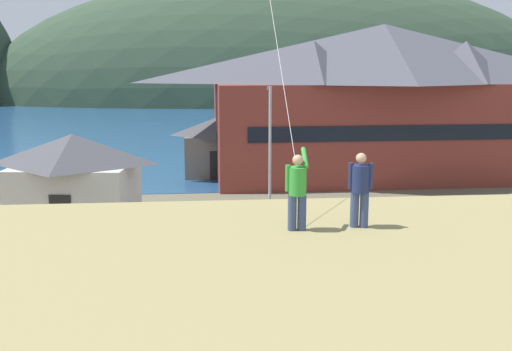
% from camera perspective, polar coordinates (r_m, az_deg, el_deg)
% --- Properties ---
extents(ground_plane, '(600.00, 600.00, 0.00)m').
position_cam_1_polar(ground_plane, '(24.37, 0.59, -11.20)').
color(ground_plane, '#66604C').
extents(parking_lot_pad, '(40.00, 20.00, 0.10)m').
position_cam_1_polar(parking_lot_pad, '(29.01, -0.40, -7.34)').
color(parking_lot_pad, gray).
rests_on(parking_lot_pad, ground).
extents(bay_water, '(360.00, 84.00, 0.03)m').
position_cam_1_polar(bay_water, '(82.96, -3.52, 4.83)').
color(bay_water, navy).
rests_on(bay_water, ground).
extents(far_hill_east_peak, '(138.90, 51.89, 57.05)m').
position_cam_1_polar(far_hill_east_peak, '(138.39, 3.10, 7.41)').
color(far_hill_east_peak, '#334733').
rests_on(far_hill_east_peak, ground).
extents(harbor_lodge, '(27.77, 11.27, 12.00)m').
position_cam_1_polar(harbor_lodge, '(47.24, 12.22, 7.46)').
color(harbor_lodge, brown).
rests_on(harbor_lodge, ground).
extents(storage_shed_near_lot, '(7.13, 5.87, 5.46)m').
position_cam_1_polar(storage_shed_near_lot, '(32.78, -17.28, -0.65)').
color(storage_shed_near_lot, beige).
rests_on(storage_shed_near_lot, ground).
extents(storage_shed_waterside, '(5.55, 4.65, 4.73)m').
position_cam_1_polar(storage_shed_waterside, '(47.54, -3.86, 2.96)').
color(storage_shed_waterside, '#756B5B').
rests_on(storage_shed_waterside, ground).
extents(wharf_dock, '(3.20, 11.03, 0.70)m').
position_cam_1_polar(wharf_dock, '(57.39, -1.24, 2.30)').
color(wharf_dock, '#70604C').
rests_on(wharf_dock, ground).
extents(moored_boat_wharfside, '(2.47, 6.74, 2.16)m').
position_cam_1_polar(moored_boat_wharfside, '(53.87, -4.60, 2.07)').
color(moored_boat_wharfside, '#A8A399').
rests_on(moored_boat_wharfside, ground).
extents(parked_car_lone_by_shed, '(4.28, 2.21, 1.82)m').
position_cam_1_polar(parked_car_lone_by_shed, '(32.87, 20.92, -4.02)').
color(parked_car_lone_by_shed, silver).
rests_on(parked_car_lone_by_shed, parking_lot_pad).
extents(parked_car_front_row_silver, '(4.35, 2.37, 1.82)m').
position_cam_1_polar(parked_car_front_row_silver, '(30.36, 9.35, -4.64)').
color(parked_car_front_row_silver, red).
rests_on(parked_car_front_row_silver, parking_lot_pad).
extents(parked_car_mid_row_far, '(4.33, 2.32, 1.82)m').
position_cam_1_polar(parked_car_mid_row_far, '(24.08, -9.48, -8.93)').
color(parked_car_mid_row_far, '#236633').
rests_on(parked_car_mid_row_far, parking_lot_pad).
extents(parked_car_mid_row_near, '(4.28, 2.22, 1.82)m').
position_cam_1_polar(parked_car_mid_row_near, '(24.87, 6.76, -8.18)').
color(parked_car_mid_row_near, navy).
rests_on(parked_car_mid_row_near, parking_lot_pad).
extents(parked_car_front_row_red, '(4.27, 2.19, 1.82)m').
position_cam_1_polar(parked_car_front_row_red, '(27.35, 17.84, -6.84)').
color(parked_car_front_row_red, '#9EA3A8').
rests_on(parked_car_front_row_red, parking_lot_pad).
extents(parked_car_mid_row_center, '(4.28, 2.22, 1.82)m').
position_cam_1_polar(parked_car_mid_row_center, '(30.71, -0.37, -4.31)').
color(parked_car_mid_row_center, slate).
rests_on(parked_car_mid_row_center, parking_lot_pad).
extents(parking_light_pole, '(0.24, 0.78, 7.71)m').
position_cam_1_polar(parking_light_pole, '(33.51, 1.37, 3.02)').
color(parking_light_pole, '#ADADB2').
rests_on(parking_light_pole, parking_lot_pad).
extents(person_kite_flyer, '(0.52, 0.65, 1.86)m').
position_cam_1_polar(person_kite_flyer, '(13.13, 4.06, -1.35)').
color(person_kite_flyer, '#384770').
rests_on(person_kite_flyer, grassy_hill_foreground).
extents(person_companion, '(0.54, 0.40, 1.74)m').
position_cam_1_polar(person_companion, '(13.55, 10.15, -1.18)').
color(person_companion, '#384770').
rests_on(person_companion, grassy_hill_foreground).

